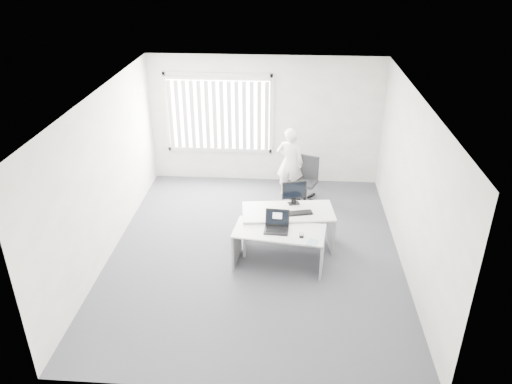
# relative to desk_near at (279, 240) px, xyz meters

# --- Properties ---
(ground) EXTENTS (6.00, 6.00, 0.00)m
(ground) POSITION_rel_desk_near_xyz_m (-0.42, 0.33, -0.49)
(ground) COLOR #55565D
(ground) RESTS_ON ground
(wall_back) EXTENTS (5.00, 0.02, 2.80)m
(wall_back) POSITION_rel_desk_near_xyz_m (-0.42, 3.33, 0.91)
(wall_back) COLOR white
(wall_back) RESTS_ON ground
(wall_front) EXTENTS (5.00, 0.02, 2.80)m
(wall_front) POSITION_rel_desk_near_xyz_m (-0.42, -2.67, 0.91)
(wall_front) COLOR white
(wall_front) RESTS_ON ground
(wall_left) EXTENTS (0.02, 6.00, 2.80)m
(wall_left) POSITION_rel_desk_near_xyz_m (-2.92, 0.33, 0.91)
(wall_left) COLOR white
(wall_left) RESTS_ON ground
(wall_right) EXTENTS (0.02, 6.00, 2.80)m
(wall_right) POSITION_rel_desk_near_xyz_m (2.08, 0.33, 0.91)
(wall_right) COLOR white
(wall_right) RESTS_ON ground
(ceiling) EXTENTS (5.00, 6.00, 0.02)m
(ceiling) POSITION_rel_desk_near_xyz_m (-0.42, 0.33, 2.31)
(ceiling) COLOR silver
(ceiling) RESTS_ON wall_back
(window) EXTENTS (2.32, 0.06, 1.76)m
(window) POSITION_rel_desk_near_xyz_m (-1.42, 3.29, 1.06)
(window) COLOR silver
(window) RESTS_ON wall_back
(blinds) EXTENTS (2.20, 0.10, 1.50)m
(blinds) POSITION_rel_desk_near_xyz_m (-1.42, 3.23, 1.03)
(blinds) COLOR silver
(blinds) RESTS_ON wall_back
(desk_near) EXTENTS (1.55, 0.87, 0.67)m
(desk_near) POSITION_rel_desk_near_xyz_m (0.00, 0.00, 0.00)
(desk_near) COLOR white
(desk_near) RESTS_ON ground
(desk_far) EXTENTS (1.64, 0.91, 0.72)m
(desk_far) POSITION_rel_desk_near_xyz_m (0.13, 0.59, 0.03)
(desk_far) COLOR white
(desk_far) RESTS_ON ground
(office_chair) EXTENTS (0.69, 0.69, 0.94)m
(office_chair) POSITION_rel_desk_near_xyz_m (0.50, 2.38, -0.19)
(office_chair) COLOR black
(office_chair) RESTS_ON ground
(person) EXTENTS (0.61, 0.45, 1.53)m
(person) POSITION_rel_desk_near_xyz_m (0.14, 2.53, 0.28)
(person) COLOR white
(person) RESTS_ON ground
(laptop) EXTENTS (0.41, 0.37, 0.30)m
(laptop) POSITION_rel_desk_near_xyz_m (-0.05, -0.03, 0.34)
(laptop) COLOR black
(laptop) RESTS_ON desk_near
(paper_sheet) EXTENTS (0.35, 0.29, 0.00)m
(paper_sheet) POSITION_rel_desk_near_xyz_m (0.37, -0.15, 0.19)
(paper_sheet) COLOR white
(paper_sheet) RESTS_ON desk_near
(mouse) EXTENTS (0.07, 0.12, 0.05)m
(mouse) POSITION_rel_desk_near_xyz_m (0.36, -0.16, 0.21)
(mouse) COLOR #B9B9BB
(mouse) RESTS_ON paper_sheet
(booklet) EXTENTS (0.20, 0.23, 0.01)m
(booklet) POSITION_rel_desk_near_xyz_m (0.52, -0.33, 0.19)
(booklet) COLOR white
(booklet) RESTS_ON desk_near
(keyboard) EXTENTS (0.51, 0.27, 0.02)m
(keyboard) POSITION_rel_desk_near_xyz_m (0.31, 0.50, 0.24)
(keyboard) COLOR black
(keyboard) RESTS_ON desk_far
(monitor) EXTENTS (0.45, 0.25, 0.43)m
(monitor) POSITION_rel_desk_near_xyz_m (0.23, 0.86, 0.45)
(monitor) COLOR black
(monitor) RESTS_ON desk_far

